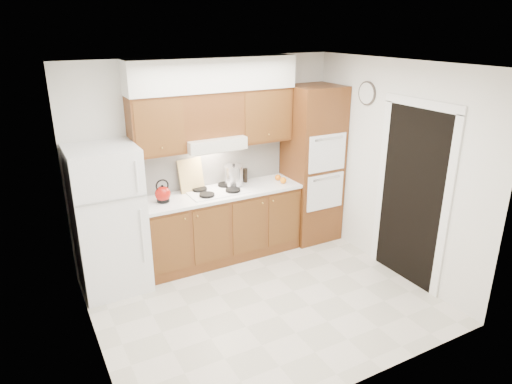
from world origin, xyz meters
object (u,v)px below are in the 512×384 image
fridge (109,220)px  stock_pot (234,175)px  oven_cabinet (312,165)px  kettle (163,194)px

fridge → stock_pot: fridge is taller
fridge → oven_cabinet: (2.85, 0.03, 0.24)m
fridge → oven_cabinet: oven_cabinet is taller
fridge → kettle: 0.69m
fridge → kettle: fridge is taller
kettle → fridge: bearing=177.2°
kettle → stock_pot: stock_pot is taller
oven_cabinet → kettle: oven_cabinet is taller
fridge → kettle: (0.67, 0.04, 0.19)m
oven_cabinet → fridge: bearing=-179.3°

